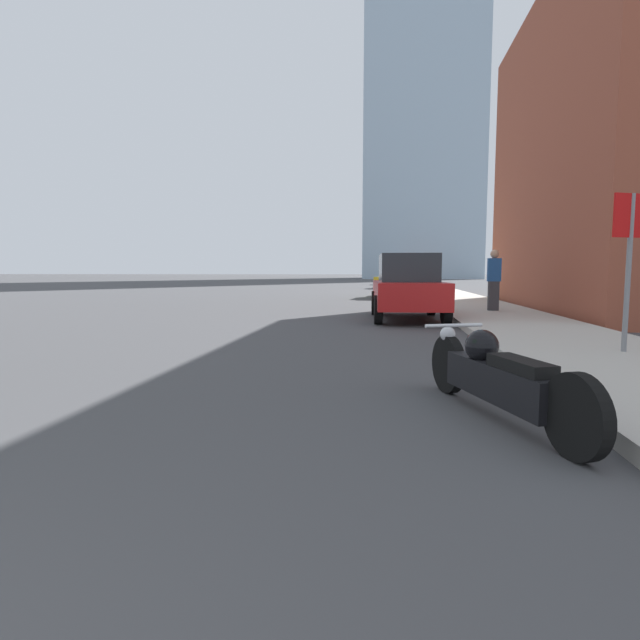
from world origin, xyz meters
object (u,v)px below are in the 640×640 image
object	(u,v)px
parked_car_yellow	(398,280)
parked_car_silver	(391,276)
parked_car_black	(391,275)
motorcycle	(496,376)
stop_sign	(630,245)
pedestrian	(494,279)
parked_car_red	(408,287)
parked_car_white	(392,277)

from	to	relation	value
parked_car_yellow	parked_car_silver	xyz separation A→B (m)	(-0.10, 23.54, -0.01)
parked_car_black	motorcycle	bearing A→B (deg)	-87.86
stop_sign	pedestrian	world-z (taller)	stop_sign
parked_car_black	pedestrian	xyz separation A→B (m)	(2.61, -44.56, 0.19)
parked_car_silver	motorcycle	bearing A→B (deg)	-90.42
parked_car_silver	parked_car_black	bearing A→B (deg)	88.73
stop_sign	motorcycle	bearing A→B (deg)	-127.94
parked_car_silver	pedestrian	world-z (taller)	pedestrian
pedestrian	parked_car_yellow	bearing A→B (deg)	104.22
parked_car_yellow	pedestrian	distance (m)	10.31
parked_car_yellow	parked_car_black	bearing A→B (deg)	95.49
parked_car_red	pedestrian	size ratio (longest dim) A/B	2.41
motorcycle	parked_car_red	bearing A→B (deg)	73.67
parked_car_yellow	parked_car_silver	size ratio (longest dim) A/B	1.09
parked_car_red	stop_sign	distance (m)	6.61
parked_car_white	parked_car_silver	xyz separation A→B (m)	(0.05, 10.37, 0.03)
parked_car_silver	stop_sign	distance (m)	41.08
parked_car_red	parked_car_silver	world-z (taller)	parked_car_silver
parked_car_white	pedestrian	xyz separation A→B (m)	(2.69, -23.17, 0.23)
motorcycle	parked_car_silver	distance (m)	44.03
motorcycle	parked_car_red	xyz separation A→B (m)	(-0.41, 8.99, 0.49)
parked_car_yellow	parked_car_white	xyz separation A→B (m)	(-0.15, 13.17, -0.04)
parked_car_yellow	parked_car_black	world-z (taller)	parked_car_yellow
parked_car_red	parked_car_white	xyz separation A→B (m)	(-0.18, 24.66, -0.04)
motorcycle	parked_car_red	size ratio (longest dim) A/B	0.58
motorcycle	stop_sign	bearing A→B (deg)	33.10
parked_car_yellow	stop_sign	size ratio (longest dim) A/B	2.06
motorcycle	parked_car_yellow	xyz separation A→B (m)	(-0.44, 20.48, 0.49)
parked_car_silver	parked_car_black	xyz separation A→B (m)	(0.03, 11.03, 0.01)
pedestrian	motorcycle	bearing A→B (deg)	-101.30
parked_car_yellow	pedestrian	xyz separation A→B (m)	(2.53, -10.00, 0.19)
parked_car_red	pedestrian	distance (m)	2.93
parked_car_white	parked_car_black	xyz separation A→B (m)	(0.08, 21.40, 0.04)
parked_car_silver	parked_car_yellow	bearing A→B (deg)	-90.86
parked_car_red	parked_car_black	size ratio (longest dim) A/B	0.92
motorcycle	parked_car_white	bearing A→B (deg)	72.04
motorcycle	parked_car_white	xyz separation A→B (m)	(-0.59, 33.65, 0.45)
parked_car_red	parked_car_yellow	world-z (taller)	parked_car_yellow
parked_car_white	stop_sign	world-z (taller)	stop_sign
parked_car_red	parked_car_white	world-z (taller)	parked_car_red
pedestrian	parked_car_silver	bearing A→B (deg)	94.50
motorcycle	parked_car_yellow	bearing A→B (deg)	72.26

